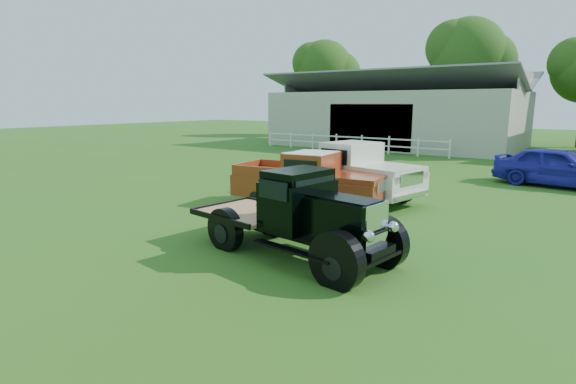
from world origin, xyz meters
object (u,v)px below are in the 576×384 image
Objects in this scene: vintage_flatbed at (295,213)px; red_pickup at (309,180)px; white_pickup at (349,171)px; misc_car_blue at (558,167)px.

vintage_flatbed is 4.69m from red_pickup.
white_pickup is 9.13m from misc_car_blue.
misc_car_blue is (3.86, 13.21, -0.17)m from vintage_flatbed.
misc_car_blue is at bearing 81.33° from vintage_flatbed.
red_pickup is 1.07× the size of misc_car_blue.
misc_car_blue is at bearing 48.78° from red_pickup.
red_pickup is 2.10m from white_pickup.
red_pickup is 0.94× the size of white_pickup.
vintage_flatbed is 0.92× the size of white_pickup.
red_pickup is at bearing -86.46° from white_pickup.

